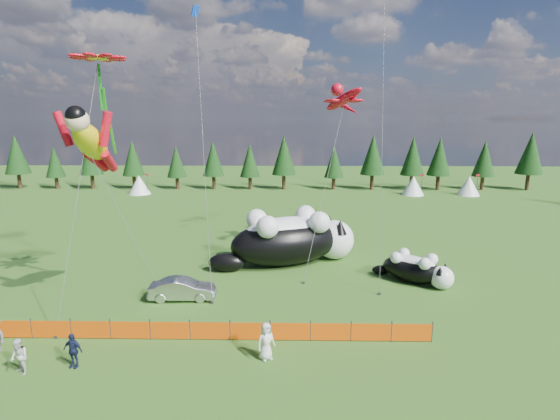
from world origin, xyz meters
TOP-DOWN VIEW (x-y plane):
  - ground at (0.00, 0.00)m, footprint 160.00×160.00m
  - safety_fence at (0.00, -3.00)m, footprint 22.06×0.06m
  - tree_line at (0.00, 45.00)m, footprint 90.00×4.00m
  - festival_tents at (11.00, 40.00)m, footprint 50.00×3.20m
  - cat_large at (4.21, 8.94)m, footprint 11.09×6.96m
  - cat_small at (12.49, 5.09)m, footprint 4.80×4.23m
  - car at (-2.57, 2.00)m, footprint 4.08×1.61m
  - spectator_b at (-7.69, -6.11)m, footprint 0.91×0.83m
  - spectator_c at (-5.65, -5.52)m, footprint 1.02×0.68m
  - spectator_e at (2.88, -4.70)m, footprint 1.03×0.94m
  - superhero_kite at (-6.75, 0.50)m, footprint 5.24×5.20m
  - gecko_kite at (8.04, 11.23)m, footprint 6.03×9.89m
  - flower_kite at (-6.48, 1.64)m, footprint 4.03×6.71m
  - diamond_kite_a at (-1.82, 5.49)m, footprint 1.67×4.93m

SIDE VIEW (x-z plane):
  - ground at x=0.00m, z-range 0.00..0.00m
  - safety_fence at x=0.00m, z-range -0.05..1.05m
  - car at x=-2.57m, z-range 0.00..1.32m
  - spectator_c at x=-5.65m, z-range 0.00..1.60m
  - spectator_b at x=-7.69m, z-range 0.00..1.61m
  - spectator_e at x=2.88m, z-range 0.00..1.77m
  - cat_small at x=12.49m, z-range -0.05..2.01m
  - festival_tents at x=11.00m, z-range 0.00..2.80m
  - cat_large at x=4.21m, z-range -0.10..4.07m
  - tree_line at x=0.00m, z-range 0.00..8.00m
  - superhero_kite at x=-6.75m, z-range 3.62..15.61m
  - gecko_kite at x=8.04m, z-range 5.13..19.45m
  - flower_kite at x=-6.48m, z-range 6.54..21.30m
  - diamond_kite_a at x=-1.82m, z-range 7.09..25.30m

